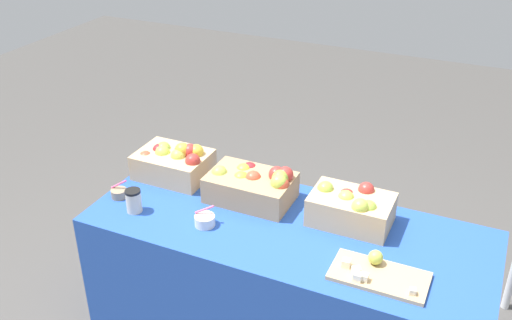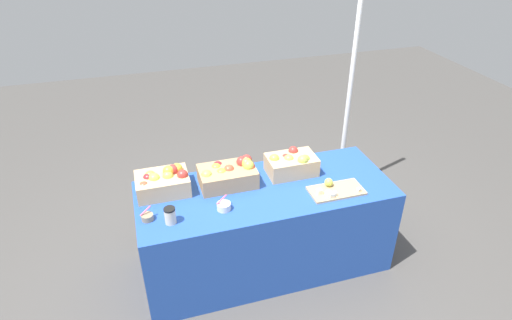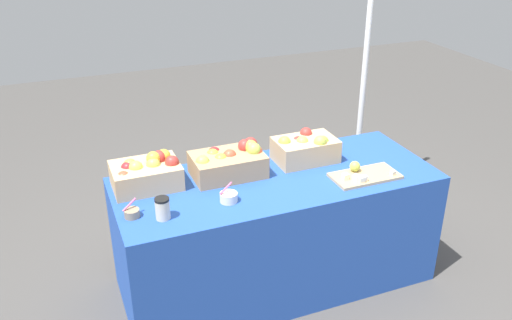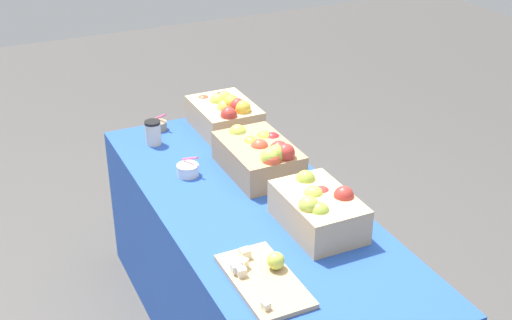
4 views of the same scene
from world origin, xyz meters
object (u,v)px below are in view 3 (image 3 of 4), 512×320
apple_crate_left (146,172)px  apple_crate_middle (229,162)px  apple_crate_right (305,148)px  sample_bowl_mid (229,197)px  cutting_board_front (363,175)px  tent_pole (365,64)px  sample_bowl_near (132,213)px  coffee_cup (163,208)px

apple_crate_left → apple_crate_middle: 0.48m
apple_crate_right → sample_bowl_mid: (-0.61, -0.31, -0.06)m
cutting_board_front → sample_bowl_mid: bearing=178.0°
apple_crate_left → tent_pole: (1.77, 0.58, 0.29)m
sample_bowl_near → tent_pole: 2.13m
sample_bowl_mid → cutting_board_front: bearing=-2.0°
cutting_board_front → sample_bowl_near: (-1.34, 0.07, 0.01)m
apple_crate_right → coffee_cup: 1.04m
apple_crate_middle → tent_pole: size_ratio=0.19×
apple_crate_right → cutting_board_front: bearing=-57.3°
apple_crate_middle → coffee_cup: apple_crate_middle is taller
apple_crate_left → apple_crate_right: (0.98, -0.03, -0.00)m
cutting_board_front → apple_crate_left: bearing=163.0°
coffee_cup → apple_crate_right: bearing=19.3°
cutting_board_front → coffee_cup: coffee_cup is taller
apple_crate_right → tent_pole: 1.04m
sample_bowl_mid → apple_crate_middle: bearing=69.8°
apple_crate_left → sample_bowl_near: size_ratio=4.09×
sample_bowl_mid → coffee_cup: 0.37m
apple_crate_left → apple_crate_middle: (0.48, -0.04, -0.00)m
sample_bowl_mid → tent_pole: size_ratio=0.05×
apple_crate_middle → coffee_cup: size_ratio=3.56×
apple_crate_middle → sample_bowl_near: 0.68m
apple_crate_middle → apple_crate_right: 0.50m
apple_crate_middle → sample_bowl_near: bearing=-157.1°
coffee_cup → tent_pole: 2.03m
cutting_board_front → tent_pole: tent_pole is taller
apple_crate_left → apple_crate_middle: apple_crate_left is taller
sample_bowl_mid → coffee_cup: bearing=-174.1°
apple_crate_left → coffee_cup: (0.00, -0.38, -0.03)m
sample_bowl_near → tent_pole: size_ratio=0.04×
sample_bowl_mid → coffee_cup: (-0.37, -0.04, 0.03)m
apple_crate_left → sample_bowl_near: 0.34m
apple_crate_middle → coffee_cup: (-0.48, -0.34, -0.02)m
cutting_board_front → sample_bowl_mid: (-0.83, 0.03, 0.01)m
coffee_cup → apple_crate_left: bearing=90.5°
cutting_board_front → sample_bowl_near: 1.34m
apple_crate_right → cutting_board_front: (0.21, -0.34, -0.07)m
apple_crate_left → coffee_cup: size_ratio=3.21×
apple_crate_right → coffee_cup: (-0.98, -0.34, -0.02)m
sample_bowl_mid → sample_bowl_near: bearing=176.0°
apple_crate_left → cutting_board_front: size_ratio=0.95×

